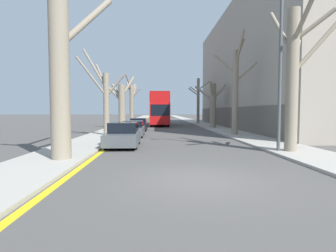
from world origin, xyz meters
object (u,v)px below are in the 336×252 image
(double_decker_bus, at_px, (160,107))
(parked_car_1, at_px, (133,129))
(street_tree_left_2, at_px, (122,104))
(parked_car_0, at_px, (123,135))
(lamp_post, at_px, (279,55))
(street_tree_left_3, at_px, (132,101))
(street_tree_right_0, at_px, (294,73))
(street_tree_left_0, at_px, (62,62))
(street_tree_right_3, at_px, (198,100))
(street_tree_right_1, at_px, (235,88))
(parked_car_2, at_px, (138,125))
(street_tree_right_2, at_px, (213,103))
(street_tree_left_1, at_px, (105,98))

(double_decker_bus, relative_size, parked_car_1, 2.63)
(street_tree_left_2, bearing_deg, parked_car_0, -82.19)
(street_tree_left_2, height_order, double_decker_bus, street_tree_left_2)
(parked_car_1, xyz_separation_m, lamp_post, (7.85, -9.05, 4.16))
(street_tree_left_3, bearing_deg, double_decker_bus, -45.78)
(parked_car_1, bearing_deg, street_tree_left_2, 102.69)
(double_decker_bus, distance_m, lamp_post, 26.11)
(street_tree_right_0, bearing_deg, parked_car_0, 161.83)
(street_tree_left_0, xyz_separation_m, street_tree_right_3, (10.36, 30.17, -0.30))
(street_tree_left_3, height_order, double_decker_bus, street_tree_left_3)
(street_tree_left_2, height_order, street_tree_left_3, street_tree_left_3)
(street_tree_right_3, distance_m, lamp_post, 28.56)
(double_decker_bus, height_order, parked_car_1, double_decker_bus)
(street_tree_right_1, height_order, parked_car_2, street_tree_right_1)
(street_tree_left_3, bearing_deg, street_tree_right_1, -63.38)
(street_tree_left_3, xyz_separation_m, street_tree_right_1, (10.54, -21.02, 0.34))
(street_tree_right_2, xyz_separation_m, parked_car_0, (-8.61, -15.68, -2.32))
(street_tree_left_2, xyz_separation_m, parked_car_0, (2.23, -16.26, -2.26))
(parked_car_0, bearing_deg, street_tree_right_2, 61.24)
(street_tree_left_2, relative_size, street_tree_right_1, 0.76)
(street_tree_left_1, relative_size, street_tree_left_2, 1.12)
(street_tree_left_0, distance_m, street_tree_right_0, 10.59)
(double_decker_bus, bearing_deg, street_tree_right_1, -69.63)
(street_tree_right_3, bearing_deg, street_tree_right_0, -89.77)
(street_tree_right_0, height_order, lamp_post, lamp_post)
(street_tree_left_2, xyz_separation_m, lamp_post, (10.08, -18.96, 1.84))
(street_tree_left_1, xyz_separation_m, parked_car_0, (2.31, -6.41, -2.44))
(street_tree_right_2, bearing_deg, street_tree_right_1, -90.91)
(street_tree_left_1, bearing_deg, street_tree_right_1, -0.88)
(street_tree_left_3, relative_size, double_decker_bus, 0.72)
(street_tree_left_0, distance_m, street_tree_right_1, 14.81)
(street_tree_right_2, bearing_deg, parked_car_1, -132.68)
(street_tree_right_1, height_order, street_tree_right_2, street_tree_right_1)
(lamp_post, bearing_deg, street_tree_left_1, 138.10)
(street_tree_right_2, distance_m, lamp_post, 18.49)
(double_decker_bus, relative_size, parked_car_2, 2.55)
(parked_car_2, bearing_deg, street_tree_right_1, -36.75)
(street_tree_left_2, xyz_separation_m, street_tree_right_0, (10.80, -19.08, 1.00))
(street_tree_left_3, xyz_separation_m, street_tree_right_0, (10.65, -30.08, 0.33))
(double_decker_bus, bearing_deg, parked_car_1, -98.13)
(street_tree_right_0, relative_size, parked_car_2, 1.79)
(street_tree_left_2, xyz_separation_m, street_tree_right_3, (10.69, 9.57, 0.86))
(parked_car_2, bearing_deg, street_tree_right_2, 19.92)
(street_tree_right_3, relative_size, parked_car_1, 1.73)
(street_tree_left_0, xyz_separation_m, parked_car_0, (1.91, 4.33, -3.42))
(street_tree_left_0, bearing_deg, street_tree_right_1, 45.59)
(double_decker_bus, distance_m, parked_car_0, 22.93)
(street_tree_right_1, distance_m, lamp_post, 9.01)
(street_tree_right_0, bearing_deg, double_decker_bus, 103.71)
(street_tree_left_2, bearing_deg, street_tree_right_0, -60.48)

